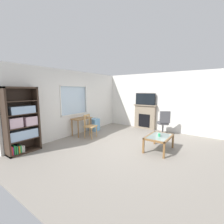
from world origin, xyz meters
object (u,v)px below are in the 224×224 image
desk_under_window (82,121)px  wooden_chair (90,126)px  coffee_table (159,138)px  tv (145,99)px  office_chair (164,122)px  bookshelf (22,123)px  fireplace (145,117)px  plastic_drawer_unit (94,125)px  sippy_cup (159,135)px

desk_under_window → wooden_chair: wooden_chair is taller
desk_under_window → coffee_table: (0.21, -3.13, -0.19)m
desk_under_window → tv: size_ratio=0.85×
coffee_table → office_chair: bearing=12.7°
bookshelf → tv: 5.07m
fireplace → office_chair: (-0.53, -1.05, -0.02)m
plastic_drawer_unit → fireplace: (1.68, -1.74, 0.30)m
desk_under_window → fireplace: 3.00m
desk_under_window → wooden_chair: size_ratio=0.91×
coffee_table → plastic_drawer_unit: bearing=79.5°
desk_under_window → plastic_drawer_unit: 0.86m
fireplace → coffee_table: size_ratio=1.17×
fireplace → desk_under_window: bearing=145.8°
desk_under_window → plastic_drawer_unit: (0.80, 0.05, -0.30)m
sippy_cup → tv: bearing=32.4°
fireplace → office_chair: 1.17m
bookshelf → office_chair: 5.09m
office_chair → sippy_cup: bearing=-167.2°
plastic_drawer_unit → coffee_table: plastic_drawer_unit is taller
wooden_chair → tv: 2.95m
desk_under_window → sippy_cup: 3.15m
wooden_chair → office_chair: bearing=-47.6°
bookshelf → wooden_chair: bearing=-16.0°
wooden_chair → office_chair: office_chair is taller
tv → sippy_cup: 2.86m
desk_under_window → coffee_table: 3.14m
plastic_drawer_unit → fireplace: size_ratio=0.48×
desk_under_window → coffee_table: desk_under_window is taller
wooden_chair → office_chair: 3.01m
desk_under_window → tv: 3.10m
tv → sippy_cup: size_ratio=10.71×
bookshelf → sippy_cup: 4.07m
coffee_table → sippy_cup: size_ratio=10.89×
wooden_chair → coffee_table: wooden_chair is taller
coffee_table → sippy_cup: sippy_cup is taller
plastic_drawer_unit → coffee_table: (-0.59, -3.18, 0.11)m
desk_under_window → sippy_cup: size_ratio=9.05×
bookshelf → tv: (4.71, -1.80, 0.53)m
wooden_chair → tv: bearing=-24.9°
office_chair → desk_under_window: bearing=125.6°
tv → office_chair: 1.45m
coffee_table → sippy_cup: 0.12m
desk_under_window → fireplace: fireplace is taller
coffee_table → wooden_chair: bearing=96.1°
bookshelf → fireplace: (4.73, -1.80, -0.31)m
plastic_drawer_unit → sippy_cup: 3.26m
tv → coffee_table: size_ratio=0.98×
bookshelf → sippy_cup: bearing=-53.3°
bookshelf → coffee_table: bearing=-52.8°
wooden_chair → coffee_table: (0.28, -2.61, -0.08)m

